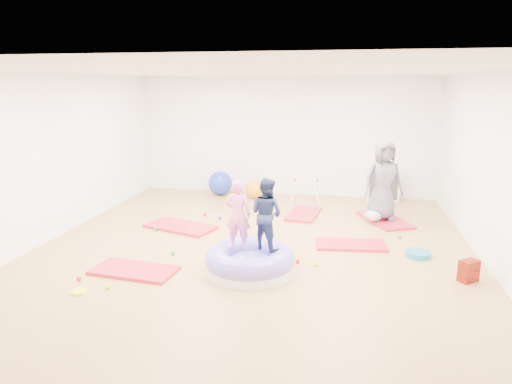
# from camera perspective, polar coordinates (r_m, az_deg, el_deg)

# --- Properties ---
(room) EXTENTS (7.01, 8.01, 2.81)m
(room) POSITION_cam_1_polar(r_m,az_deg,el_deg) (7.01, -0.46, 3.42)
(room) COLOR #A88950
(room) RESTS_ON ground
(gym_mat_front_left) EXTENTS (1.24, 0.71, 0.05)m
(gym_mat_front_left) POSITION_cam_1_polar(r_m,az_deg,el_deg) (6.81, -14.99, -9.45)
(gym_mat_front_left) COLOR red
(gym_mat_front_left) RESTS_ON ground
(gym_mat_mid_left) EXTENTS (1.43, 1.02, 0.05)m
(gym_mat_mid_left) POSITION_cam_1_polar(r_m,az_deg,el_deg) (8.61, -9.40, -4.29)
(gym_mat_mid_left) COLOR red
(gym_mat_mid_left) RESTS_ON ground
(gym_mat_center_back) EXTENTS (0.70, 1.18, 0.05)m
(gym_mat_center_back) POSITION_cam_1_polar(r_m,az_deg,el_deg) (9.38, 5.99, -2.74)
(gym_mat_center_back) COLOR red
(gym_mat_center_back) RESTS_ON ground
(gym_mat_right) EXTENTS (1.19, 0.69, 0.05)m
(gym_mat_right) POSITION_cam_1_polar(r_m,az_deg,el_deg) (7.74, 11.76, -6.45)
(gym_mat_right) COLOR red
(gym_mat_right) RESTS_ON ground
(gym_mat_rear_right) EXTENTS (1.07, 1.37, 0.05)m
(gym_mat_rear_right) POSITION_cam_1_polar(r_m,az_deg,el_deg) (9.24, 15.79, -3.40)
(gym_mat_rear_right) COLOR red
(gym_mat_rear_right) RESTS_ON ground
(inflatable_cushion) EXTENTS (1.28, 1.28, 0.40)m
(inflatable_cushion) POSITION_cam_1_polar(r_m,az_deg,el_deg) (6.55, -0.79, -8.66)
(inflatable_cushion) COLOR white
(inflatable_cushion) RESTS_ON ground
(child_pink) EXTENTS (0.38, 0.26, 1.01)m
(child_pink) POSITION_cam_1_polar(r_m,az_deg,el_deg) (6.40, -2.28, -2.42)
(child_pink) COLOR pink
(child_pink) RESTS_ON inflatable_cushion
(child_navy) EXTENTS (0.63, 0.58, 1.03)m
(child_navy) POSITION_cam_1_polar(r_m,az_deg,el_deg) (6.39, 1.30, -2.32)
(child_navy) COLOR navy
(child_navy) RESTS_ON inflatable_cushion
(adult_caregiver) EXTENTS (0.85, 0.67, 1.53)m
(adult_caregiver) POSITION_cam_1_polar(r_m,az_deg,el_deg) (9.04, 15.63, 1.41)
(adult_caregiver) COLOR #58596B
(adult_caregiver) RESTS_ON gym_mat_rear_right
(infant) EXTENTS (0.35, 0.35, 0.20)m
(infant) POSITION_cam_1_polar(r_m,az_deg,el_deg) (9.01, 14.43, -2.90)
(infant) COLOR #98C4F1
(infant) RESTS_ON gym_mat_rear_right
(ball_pit_balls) EXTENTS (4.55, 3.56, 0.07)m
(ball_pit_balls) POSITION_cam_1_polar(r_m,az_deg,el_deg) (7.61, -4.85, -6.48)
(ball_pit_balls) COLOR #FDF001
(ball_pit_balls) RESTS_ON ground
(exercise_ball_blue) EXTENTS (0.57, 0.57, 0.57)m
(exercise_ball_blue) POSITION_cam_1_polar(r_m,az_deg,el_deg) (10.99, -4.48, 1.11)
(exercise_ball_blue) COLOR #1C34B4
(exercise_ball_blue) RESTS_ON ground
(exercise_ball_orange) EXTENTS (0.43, 0.43, 0.43)m
(exercise_ball_orange) POSITION_cam_1_polar(r_m,az_deg,el_deg) (10.66, -0.19, 0.37)
(exercise_ball_orange) COLOR orange
(exercise_ball_orange) RESTS_ON ground
(infant_play_gym) EXTENTS (0.68, 0.64, 0.52)m
(infant_play_gym) POSITION_cam_1_polar(r_m,az_deg,el_deg) (10.36, 6.29, 0.65)
(infant_play_gym) COLOR white
(infant_play_gym) RESTS_ON ground
(cube_shelf) EXTENTS (0.72, 0.36, 0.72)m
(cube_shelf) POSITION_cam_1_polar(r_m,az_deg,el_deg) (10.85, 15.60, 0.89)
(cube_shelf) COLOR white
(cube_shelf) RESTS_ON ground
(balance_disc) EXTENTS (0.38, 0.38, 0.09)m
(balance_disc) POSITION_cam_1_polar(r_m,az_deg,el_deg) (7.56, 19.60, -7.31)
(balance_disc) COLOR teal
(balance_disc) RESTS_ON ground
(backpack) EXTENTS (0.30, 0.29, 0.30)m
(backpack) POSITION_cam_1_polar(r_m,az_deg,el_deg) (6.88, 25.05, -8.92)
(backpack) COLOR #B5210A
(backpack) RESTS_ON ground
(yellow_toy) EXTENTS (0.20, 0.20, 0.03)m
(yellow_toy) POSITION_cam_1_polar(r_m,az_deg,el_deg) (6.39, -21.25, -11.57)
(yellow_toy) COLOR #FDF001
(yellow_toy) RESTS_ON ground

